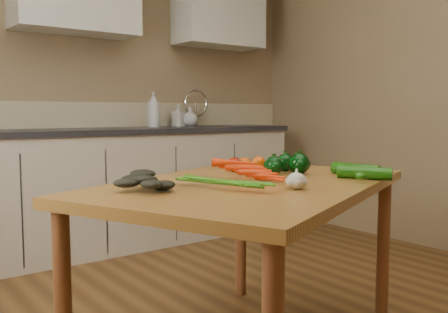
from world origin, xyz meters
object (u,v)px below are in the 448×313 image
at_px(tomato_b, 245,164).
at_px(soap_bottle_a, 154,109).
at_px(pepper_c, 299,164).
at_px(tomato_a, 235,165).
at_px(leafy_greens, 149,177).
at_px(tomato_c, 259,162).
at_px(zucchini_b, 365,173).
at_px(garlic_bulb, 296,181).
at_px(zucchini_a, 356,170).
at_px(soap_bottle_b, 178,115).
at_px(table, 251,202).
at_px(soap_bottle_c, 190,116).
at_px(pepper_a, 274,165).
at_px(carrot_bunch, 240,174).
at_px(pepper_b, 285,162).

bearing_deg(tomato_b, soap_bottle_a, 74.68).
relative_size(pepper_c, tomato_a, 1.24).
bearing_deg(tomato_a, leafy_greens, -156.57).
xyz_separation_m(tomato_c, zucchini_b, (0.08, -0.58, -0.00)).
bearing_deg(tomato_b, tomato_a, -175.88).
distance_m(garlic_bulb, zucchini_b, 0.42).
relative_size(soap_bottle_a, tomato_b, 4.07).
relative_size(pepper_c, zucchini_a, 0.42).
height_order(soap_bottle_b, tomato_c, soap_bottle_b).
distance_m(table, soap_bottle_b, 2.38).
xyz_separation_m(soap_bottle_a, soap_bottle_c, (0.41, 0.10, -0.06)).
relative_size(soap_bottle_b, zucchini_b, 0.85).
relative_size(table, pepper_a, 20.28).
xyz_separation_m(table, garlic_bulb, (-0.00, -0.25, 0.11)).
height_order(table, pepper_a, pepper_a).
bearing_deg(carrot_bunch, zucchini_b, -48.85).
bearing_deg(tomato_c, carrot_bunch, -138.70).
distance_m(carrot_bunch, tomato_a, 0.35).
bearing_deg(tomato_c, soap_bottle_b, 70.31).
bearing_deg(zucchini_b, soap_bottle_a, 83.37).
distance_m(table, carrot_bunch, 0.13).
bearing_deg(zucchini_a, table, 163.69).
bearing_deg(table, garlic_bulb, -113.05).
xyz_separation_m(table, soap_bottle_a, (0.68, 2.03, 0.38)).
bearing_deg(table, soap_bottle_b, 42.48).
xyz_separation_m(soap_bottle_b, zucchini_b, (-0.56, -2.38, -0.22)).
xyz_separation_m(carrot_bunch, garlic_bulb, (0.06, -0.25, -0.00)).
height_order(pepper_a, zucchini_a, pepper_a).
distance_m(soap_bottle_a, garlic_bulb, 2.39).
relative_size(soap_bottle_c, zucchini_b, 0.75).
distance_m(soap_bottle_a, tomato_b, 1.82).
xyz_separation_m(tomato_a, tomato_c, (0.20, 0.06, -0.00)).
bearing_deg(soap_bottle_c, leafy_greens, 20.73).
bearing_deg(tomato_b, leafy_greens, -158.33).
height_order(soap_bottle_b, zucchini_a, soap_bottle_b).
height_order(tomato_c, zucchini_a, tomato_c).
xyz_separation_m(pepper_a, zucchini_b, (0.19, -0.35, -0.01)).
xyz_separation_m(pepper_a, pepper_c, (0.09, -0.06, 0.01)).
relative_size(soap_bottle_b, tomato_c, 2.90).
xyz_separation_m(pepper_a, tomato_c, (0.11, 0.23, -0.01)).
xyz_separation_m(soap_bottle_c, tomato_a, (-0.95, -1.84, -0.20)).
distance_m(pepper_b, pepper_c, 0.12).
xyz_separation_m(carrot_bunch, tomato_c, (0.39, 0.35, -0.00)).
bearing_deg(pepper_c, table, -170.57).
bearing_deg(soap_bottle_a, garlic_bulb, 70.30).
relative_size(pepper_b, zucchini_b, 0.37).
height_order(pepper_b, tomato_a, pepper_b).
height_order(soap_bottle_b, carrot_bunch, soap_bottle_b).
height_order(pepper_b, tomato_c, pepper_b).
xyz_separation_m(soap_bottle_a, tomato_a, (-0.54, -1.74, -0.26)).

